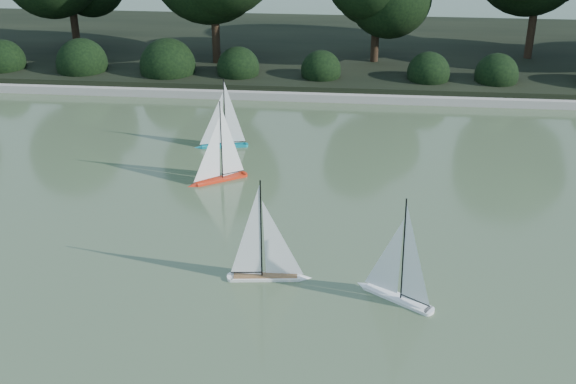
{
  "coord_description": "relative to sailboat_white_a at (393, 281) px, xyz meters",
  "views": [
    {
      "loc": [
        0.51,
        -6.91,
        5.26
      ],
      "look_at": [
        -0.39,
        2.58,
        0.7
      ],
      "focal_mm": 45.0,
      "sensor_mm": 36.0,
      "label": 1
    }
  ],
  "objects": [
    {
      "name": "ground",
      "position": [
        -1.11,
        -1.02,
        -0.25
      ],
      "size": [
        80.0,
        80.0,
        0.0
      ],
      "primitive_type": "plane",
      "color": "#344228",
      "rests_on": "ground"
    },
    {
      "name": "sailboat_orange",
      "position": [
        -2.93,
        3.34,
        -0.01
      ],
      "size": [
        1.02,
        0.73,
        1.53
      ],
      "color": "red",
      "rests_on": "ground"
    },
    {
      "name": "sailboat_teal",
      "position": [
        -3.15,
        4.93,
        -0.02
      ],
      "size": [
        1.06,
        0.36,
        1.44
      ],
      "color": "#0C838F",
      "rests_on": "ground"
    },
    {
      "name": "sailboat_white_b",
      "position": [
        -1.6,
        0.3,
        -0.0
      ],
      "size": [
        1.16,
        0.31,
        1.58
      ],
      "color": "white",
      "rests_on": "ground"
    },
    {
      "name": "far_bank",
      "position": [
        -1.11,
        11.98,
        -0.1
      ],
      "size": [
        40.0,
        8.0,
        0.3
      ],
      "primitive_type": "cube",
      "color": "black",
      "rests_on": "ground"
    },
    {
      "name": "shrub_hedge",
      "position": [
        -1.11,
        8.88,
        0.2
      ],
      "size": [
        29.1,
        1.1,
        1.1
      ],
      "color": "black",
      "rests_on": "ground"
    },
    {
      "name": "sailboat_white_a",
      "position": [
        0.0,
        0.0,
        0.0
      ],
      "size": [
        1.03,
        0.77,
        1.58
      ],
      "color": "white",
      "rests_on": "ground"
    },
    {
      "name": "pond_coping",
      "position": [
        -1.11,
        7.98,
        -0.16
      ],
      "size": [
        40.0,
        0.35,
        0.18
      ],
      "primitive_type": "cube",
      "color": "gray",
      "rests_on": "ground"
    }
  ]
}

